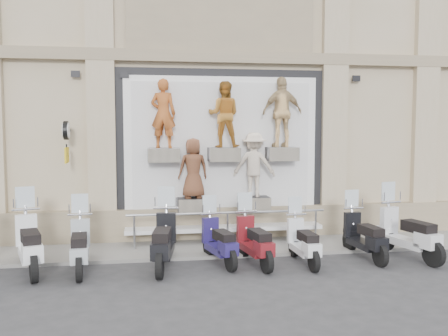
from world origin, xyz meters
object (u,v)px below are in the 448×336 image
Objects in this scene: scooter_d at (163,230)px; scooter_h at (364,226)px; scooter_f at (255,230)px; scooter_b at (29,232)px; clock_sign_bracket at (66,137)px; scooter_e at (219,231)px; guard_rail at (228,230)px; scooter_c at (80,235)px; scooter_g at (303,232)px; scooter_i at (409,222)px.

scooter_d is 1.11× the size of scooter_h.
scooter_b is at bearing 168.86° from scooter_f.
clock_sign_bracket is 3.59m from scooter_d.
scooter_b is at bearing -105.81° from clock_sign_bracket.
scooter_h is (3.36, -0.10, 0.03)m from scooter_e.
scooter_b is 4.01m from scooter_e.
scooter_d is 1.11× the size of scooter_f.
scooter_h is (2.60, 0.09, -0.00)m from scooter_f.
scooter_d is (2.25, -2.00, -1.95)m from clock_sign_bracket.
scooter_d is 1.16× the size of scooter_e.
scooter_b is (-4.43, -1.39, 0.40)m from guard_rail.
scooter_h is at bearing -26.74° from guard_rail.
scooter_c is 0.93× the size of scooter_d.
guard_rail is 2.62× the size of scooter_c.
scooter_c is at bearing -75.68° from clock_sign_bracket.
scooter_e is (3.48, -1.85, -2.07)m from clock_sign_bracket.
scooter_c is at bearing 175.87° from scooter_g.
scooter_i is (3.95, -1.62, 0.39)m from guard_rail.
scooter_e is 4.38m from scooter_i.
clock_sign_bracket reaches higher than scooter_f.
scooter_b reaches higher than scooter_d.
scooter_i is at bearing -0.82° from scooter_g.
scooter_i reaches higher than scooter_f.
guard_rail is 1.63m from scooter_f.
scooter_e is 0.95× the size of scooter_f.
scooter_c is 4.82m from scooter_g.
scooter_g is (4.81, -0.17, -0.07)m from scooter_c.
clock_sign_bracket reaches higher than scooter_d.
clock_sign_bracket is 0.54× the size of scooter_f.
scooter_f is at bearing -27.41° from scooter_e.
scooter_b reaches higher than scooter_i.
scooter_g is (5.85, -0.29, -0.15)m from scooter_b.
scooter_g is at bearing -22.71° from scooter_e.
scooter_c is 1.07× the size of scooter_e.
scooter_c is 3.73m from scooter_f.
guard_rail is 2.81× the size of scooter_e.
scooter_b is 1.21× the size of scooter_g.
scooter_c is 7.35m from scooter_i.
scooter_i is (4.37, -0.24, 0.13)m from scooter_e.
scooter_h is (2.94, -1.48, 0.30)m from guard_rail.
scooter_f is 1.07× the size of scooter_g.
scooter_i is at bearing 7.25° from scooter_d.
clock_sign_bracket is 0.54× the size of scooter_h.
clock_sign_bracket is at bearing 56.99° from scooter_b.
scooter_i is at bearing -6.17° from scooter_c.
scooter_b is 1.02× the size of scooter_d.
scooter_b is at bearing -162.53° from guard_rail.
scooter_e is (-0.42, -1.38, 0.27)m from guard_rail.
scooter_b is 2.78m from scooter_d.
clock_sign_bracket reaches higher than scooter_i.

